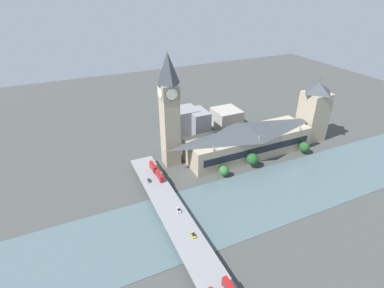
% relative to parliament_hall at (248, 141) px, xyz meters
% --- Properties ---
extents(ground_plane, '(600.00, 600.00, 0.00)m').
position_rel_parliament_hall_xyz_m(ground_plane, '(-17.51, 8.00, -12.31)').
color(ground_plane, '#424442').
extents(river_water, '(55.57, 360.00, 0.30)m').
position_rel_parliament_hall_xyz_m(river_water, '(-51.30, 8.00, -12.16)').
color(river_water, '#4C6066').
rests_on(river_water, ground_plane).
extents(parliament_hall, '(29.48, 104.62, 24.78)m').
position_rel_parliament_hall_xyz_m(parliament_hall, '(0.00, 0.00, 0.00)').
color(parliament_hall, tan).
rests_on(parliament_hall, ground_plane).
extents(clock_tower, '(13.16, 13.16, 85.76)m').
position_rel_parliament_hall_xyz_m(clock_tower, '(13.43, 62.28, 33.09)').
color(clock_tower, tan).
rests_on(clock_tower, ground_plane).
extents(victoria_tower, '(19.84, 19.84, 56.25)m').
position_rel_parliament_hall_xyz_m(victoria_tower, '(0.06, -66.23, 13.81)').
color(victoria_tower, tan).
rests_on(victoria_tower, ground_plane).
extents(road_bridge, '(143.15, 16.68, 5.80)m').
position_rel_parliament_hall_xyz_m(road_bridge, '(-51.30, 84.60, -7.60)').
color(road_bridge, slate).
rests_on(road_bridge, ground_plane).
extents(double_decker_bus_mid, '(11.15, 2.53, 4.63)m').
position_rel_parliament_hall_xyz_m(double_decker_bus_mid, '(-11.27, 80.47, -3.95)').
color(double_decker_bus_mid, red).
rests_on(double_decker_bus_mid, road_bridge).
extents(double_decker_bus_rear, '(10.43, 2.59, 4.92)m').
position_rel_parliament_hall_xyz_m(double_decker_bus_rear, '(1.08, 80.99, -3.81)').
color(double_decker_bus_rear, red).
rests_on(double_decker_bus_rear, road_bridge).
extents(car_northbound_lead, '(4.58, 1.77, 1.41)m').
position_rel_parliament_hall_xyz_m(car_northbound_lead, '(-68.94, 81.48, -5.80)').
color(car_northbound_lead, gold).
rests_on(car_northbound_lead, road_bridge).
extents(car_northbound_mid, '(4.30, 1.74, 1.39)m').
position_rel_parliament_hall_xyz_m(car_northbound_mid, '(-47.45, 81.07, -5.80)').
color(car_northbound_mid, silver).
rests_on(car_northbound_mid, road_bridge).
extents(car_northbound_tail, '(4.50, 1.83, 1.38)m').
position_rel_parliament_hall_xyz_m(car_northbound_tail, '(-10.96, 88.01, -5.83)').
color(car_northbound_tail, '#2D5638').
rests_on(car_northbound_tail, road_bridge).
extents(city_block_west, '(22.99, 14.88, 27.41)m').
position_rel_parliament_hall_xyz_m(city_block_west, '(40.95, 26.05, 1.39)').
color(city_block_west, gray).
rests_on(city_block_west, ground_plane).
extents(city_block_center, '(20.81, 25.33, 28.05)m').
position_rel_parliament_hall_xyz_m(city_block_center, '(48.39, 37.58, 1.72)').
color(city_block_center, gray).
rests_on(city_block_center, ground_plane).
extents(city_block_east, '(24.65, 23.87, 18.41)m').
position_rel_parliament_hall_xyz_m(city_block_east, '(51.37, -9.60, -3.11)').
color(city_block_east, '#A39E93').
rests_on(city_block_east, ground_plane).
extents(tree_embankment_near, '(9.12, 9.12, 11.77)m').
position_rel_parliament_hall_xyz_m(tree_embankment_near, '(-18.66, 8.52, -5.11)').
color(tree_embankment_near, brown).
rests_on(tree_embankment_near, ground_plane).
extents(tree_embankment_mid, '(7.31, 7.31, 8.82)m').
position_rel_parliament_hall_xyz_m(tree_embankment_mid, '(-20.66, 34.36, -7.16)').
color(tree_embankment_mid, brown).
rests_on(tree_embankment_mid, ground_plane).
extents(tree_embankment_far, '(8.56, 8.56, 10.71)m').
position_rel_parliament_hall_xyz_m(tree_embankment_far, '(-19.61, -42.16, -5.89)').
color(tree_embankment_far, brown).
rests_on(tree_embankment_far, ground_plane).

